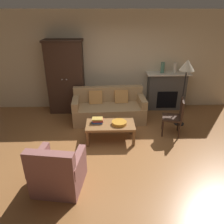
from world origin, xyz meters
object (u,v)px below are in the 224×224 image
at_px(armoire, 66,77).
at_px(mantel_vase_cream, 175,68).
at_px(fruit_bowl, 119,123).
at_px(side_chair_wooden, 176,115).
at_px(coffee_table, 110,126).
at_px(floor_lamp, 187,69).
at_px(mantel_vase_jade, 163,68).
at_px(armchair_near_left, 58,172).
at_px(fireplace, 166,91).
at_px(book_stack, 98,120).
at_px(couch, 109,109).

bearing_deg(armoire, mantel_vase_cream, 1.10).
xyz_separation_m(fruit_bowl, side_chair_wooden, (1.36, 0.26, 0.06)).
distance_m(coffee_table, floor_lamp, 2.28).
relative_size(mantel_vase_jade, armchair_near_left, 0.35).
xyz_separation_m(fruit_bowl, floor_lamp, (1.65, 0.76, 1.02)).
relative_size(fireplace, mantel_vase_jade, 4.14).
xyz_separation_m(book_stack, mantel_vase_cream, (2.19, 1.71, 0.79)).
height_order(fruit_bowl, mantel_vase_jade, mantel_vase_jade).
xyz_separation_m(coffee_table, fruit_bowl, (0.20, -0.03, 0.09)).
relative_size(fireplace, armchair_near_left, 1.43).
bearing_deg(mantel_vase_jade, coffee_table, -131.00).
height_order(fruit_bowl, side_chair_wooden, side_chair_wooden).
bearing_deg(mantel_vase_jade, couch, -155.48).
height_order(fruit_bowl, book_stack, book_stack).
height_order(mantel_vase_jade, armchair_near_left, mantel_vase_jade).
height_order(armoire, side_chair_wooden, armoire).
xyz_separation_m(mantel_vase_jade, mantel_vase_cream, (0.36, 0.00, -0.00)).
height_order(fireplace, book_stack, fireplace).
bearing_deg(coffee_table, couch, 90.76).
height_order(mantel_vase_jade, floor_lamp, floor_lamp).
bearing_deg(floor_lamp, armchair_near_left, -141.23).
relative_size(couch, side_chair_wooden, 2.18).
xyz_separation_m(armoire, fruit_bowl, (1.43, -1.75, -0.58)).
xyz_separation_m(couch, mantel_vase_jade, (1.56, 0.71, 0.95)).
bearing_deg(coffee_table, side_chair_wooden, 8.08).
bearing_deg(couch, armchair_near_left, -109.18).
bearing_deg(side_chair_wooden, fruit_bowl, -169.37).
xyz_separation_m(fruit_bowl, book_stack, (-0.49, 0.10, 0.02)).
relative_size(book_stack, mantel_vase_cream, 0.88).
bearing_deg(mantel_vase_jade, side_chair_wooden, -89.46).
height_order(couch, floor_lamp, floor_lamp).
xyz_separation_m(fruit_bowl, mantel_vase_cream, (1.70, 1.81, 0.81)).
distance_m(fruit_bowl, mantel_vase_jade, 2.40).
bearing_deg(fireplace, fruit_bowl, -129.84).
bearing_deg(coffee_table, book_stack, 166.90).
height_order(couch, mantel_vase_jade, mantel_vase_jade).
bearing_deg(armchair_near_left, armoire, 95.86).
relative_size(couch, book_stack, 7.50).
height_order(armoire, mantel_vase_jade, armoire).
distance_m(mantel_vase_jade, floor_lamp, 1.11).
distance_m(coffee_table, armchair_near_left, 1.73).
relative_size(book_stack, armchair_near_left, 0.30).
xyz_separation_m(fireplace, side_chair_wooden, (-0.17, -1.57, -0.06)).
relative_size(fireplace, floor_lamp, 0.74).
bearing_deg(book_stack, coffee_table, -13.10).
relative_size(coffee_table, armchair_near_left, 1.25).
height_order(armoire, armchair_near_left, armoire).
xyz_separation_m(armoire, mantel_vase_jade, (2.77, 0.06, 0.24)).
bearing_deg(mantel_vase_jade, armchair_near_left, -126.89).
height_order(fireplace, coffee_table, fireplace).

